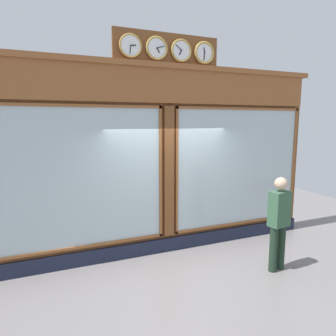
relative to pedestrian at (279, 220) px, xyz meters
The scene contains 2 objects.
shop_facade 2.40m from the pedestrian, 47.81° to the right, with size 6.81×0.42×4.27m.
pedestrian is the anchor object (origin of this frame).
Camera 1 is at (2.28, 5.47, 2.64)m, focal length 32.44 mm.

